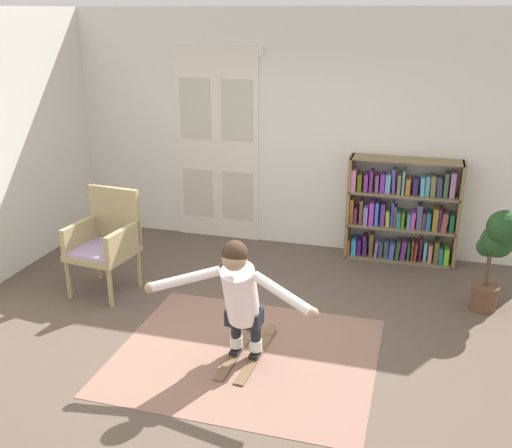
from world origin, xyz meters
TOP-DOWN VIEW (x-y plane):
  - ground_plane at (0.00, 0.00)m, footprint 7.20×7.20m
  - back_wall at (0.00, 2.60)m, footprint 6.00×0.10m
  - double_door at (-1.10, 2.54)m, footprint 1.22×0.05m
  - rug at (0.10, -0.17)m, footprint 2.24×1.90m
  - bookshelf at (1.26, 2.39)m, footprint 1.30×0.30m
  - wicker_chair at (-1.70, 0.68)m, footprint 0.67×0.67m
  - potted_plant at (2.21, 1.32)m, footprint 0.40×0.40m
  - skis_pair at (0.10, -0.14)m, footprint 0.31×0.93m
  - person_skier at (0.10, -0.31)m, footprint 1.44×0.59m

SIDE VIEW (x-z plane):
  - ground_plane at x=0.00m, z-range 0.00..0.00m
  - rug at x=0.10m, z-range 0.00..0.01m
  - skis_pair at x=0.10m, z-range -0.01..0.06m
  - bookshelf at x=1.26m, z-range -0.04..1.20m
  - wicker_chair at x=-1.70m, z-range 0.03..1.13m
  - potted_plant at x=2.21m, z-range 0.14..1.21m
  - person_skier at x=0.10m, z-range 0.13..1.23m
  - double_door at x=-1.10m, z-range 0.01..2.46m
  - back_wall at x=0.00m, z-range 0.00..2.90m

